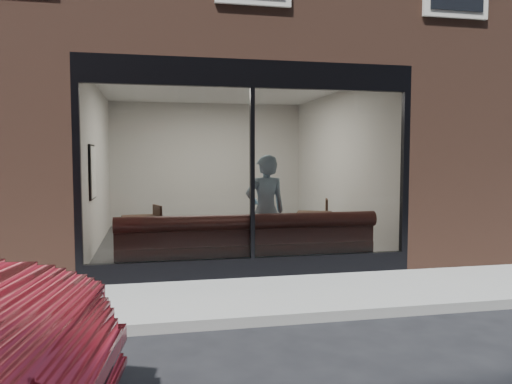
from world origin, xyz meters
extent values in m
plane|color=black|center=(0.00, 0.00, 0.00)|extent=(120.00, 120.00, 0.00)
cube|color=gray|center=(0.00, 1.00, 0.01)|extent=(40.00, 2.00, 0.01)
cube|color=gray|center=(0.00, -0.05, 0.06)|extent=(40.00, 0.10, 0.12)
cube|color=brown|center=(-3.75, 8.00, 1.60)|extent=(2.50, 12.00, 3.20)
cube|color=brown|center=(3.75, 8.00, 1.60)|extent=(2.50, 12.00, 3.20)
cube|color=brown|center=(0.00, 11.00, 1.60)|extent=(5.00, 6.00, 3.20)
plane|color=#2D2D30|center=(0.00, 5.00, 0.02)|extent=(6.00, 6.00, 0.00)
plane|color=white|center=(0.00, 5.00, 3.19)|extent=(6.00, 6.00, 0.00)
plane|color=silver|center=(0.00, 7.99, 1.60)|extent=(5.00, 0.00, 5.00)
plane|color=silver|center=(-2.49, 5.00, 1.60)|extent=(0.00, 6.00, 6.00)
plane|color=silver|center=(2.49, 5.00, 1.60)|extent=(0.00, 6.00, 6.00)
cube|color=black|center=(0.00, 2.05, 0.15)|extent=(5.00, 0.10, 0.30)
cube|color=black|center=(0.00, 2.05, 3.00)|extent=(5.00, 0.10, 0.40)
cube|color=black|center=(0.00, 2.05, 1.55)|extent=(0.06, 0.10, 2.50)
plane|color=white|center=(0.00, 2.02, 1.55)|extent=(4.80, 0.00, 4.80)
cube|color=#3E1916|center=(0.00, 2.45, 0.23)|extent=(4.00, 0.55, 0.45)
imported|color=#90AFC5|center=(0.35, 2.71, 0.91)|extent=(0.71, 0.51, 1.83)
cube|color=black|center=(-1.64, 3.72, 0.74)|extent=(0.70, 0.70, 0.04)
cube|color=black|center=(1.51, 3.68, 0.74)|extent=(0.84, 0.84, 0.04)
cube|color=black|center=(-1.54, 3.69, 0.24)|extent=(0.50, 0.50, 0.04)
cube|color=black|center=(1.81, 4.39, 0.24)|extent=(0.56, 0.56, 0.04)
cube|color=white|center=(-2.45, 3.98, 1.53)|extent=(0.02, 0.67, 0.90)
camera|label=1|loc=(-1.45, -5.14, 1.81)|focal=35.00mm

